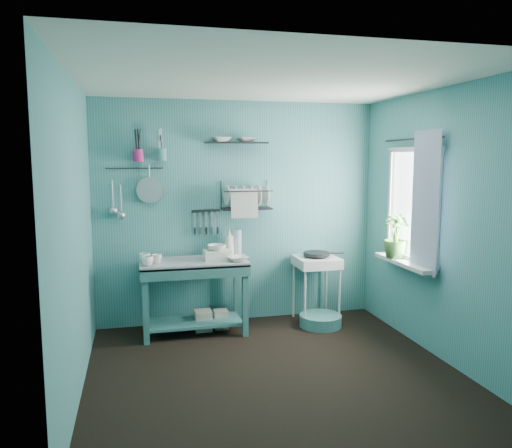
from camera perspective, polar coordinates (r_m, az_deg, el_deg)
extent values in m
plane|color=black|center=(4.58, 1.97, -16.47)|extent=(3.20, 3.20, 0.00)
plane|color=silver|center=(4.24, 2.13, 16.17)|extent=(3.20, 3.20, 0.00)
plane|color=teal|center=(5.68, -2.03, 1.32)|extent=(3.20, 0.00, 3.20)
plane|color=teal|center=(2.84, 10.25, -5.05)|extent=(3.20, 0.00, 3.20)
plane|color=teal|center=(4.11, -20.01, -1.52)|extent=(0.00, 3.00, 3.00)
plane|color=teal|center=(4.91, 20.34, -0.13)|extent=(0.00, 3.00, 3.00)
cube|color=#326A68|center=(5.42, -7.09, -8.25)|extent=(1.12, 0.57, 0.79)
imported|color=silver|center=(5.13, -12.32, -4.15)|extent=(0.12, 0.12, 0.10)
imported|color=silver|center=(5.23, -11.25, -3.92)|extent=(0.14, 0.14, 0.09)
imported|color=silver|center=(5.28, -12.58, -3.82)|extent=(0.17, 0.17, 0.10)
cube|color=silver|center=(5.33, -4.47, -3.55)|extent=(0.28, 0.22, 0.10)
imported|color=silver|center=(5.31, -4.48, -2.70)|extent=(0.20, 0.19, 0.06)
imported|color=silver|center=(5.55, -3.11, -2.04)|extent=(0.11, 0.12, 0.30)
cylinder|color=silver|center=(5.59, -2.14, -2.07)|extent=(0.09, 0.09, 0.28)
imported|color=silver|center=(5.24, -2.08, -3.98)|extent=(0.22, 0.22, 0.05)
cube|color=silver|center=(5.80, 6.88, -7.40)|extent=(0.51, 0.51, 0.75)
cylinder|color=black|center=(5.71, 6.94, -3.40)|extent=(0.30, 0.30, 0.03)
cube|color=black|center=(5.58, -5.74, 1.50)|extent=(0.32, 0.04, 0.03)
cube|color=black|center=(5.55, -1.11, 3.32)|extent=(0.57, 0.28, 0.32)
cube|color=black|center=(5.54, -2.25, 9.27)|extent=(0.72, 0.29, 0.01)
imported|color=silver|center=(5.51, -3.95, 9.09)|extent=(0.22, 0.22, 0.05)
imported|color=silver|center=(5.57, -1.11, 9.50)|extent=(0.22, 0.22, 0.05)
cylinder|color=#B82264|center=(5.45, -13.32, 7.63)|extent=(0.11, 0.11, 0.13)
cylinder|color=teal|center=(5.46, -10.74, 7.80)|extent=(0.11, 0.11, 0.13)
cylinder|color=#ABADB3|center=(5.49, -12.06, 3.82)|extent=(0.28, 0.03, 0.28)
cylinder|color=#ABADB3|center=(5.51, -16.08, 3.26)|extent=(0.01, 0.01, 0.30)
cylinder|color=#ABADB3|center=(5.51, -15.20, 2.76)|extent=(0.01, 0.01, 0.30)
cylinder|color=black|center=(5.50, -13.72, 6.21)|extent=(0.60, 0.01, 0.01)
plane|color=white|center=(5.26, 17.56, 2.12)|extent=(0.00, 1.10, 1.10)
cube|color=silver|center=(5.30, 16.52, -4.25)|extent=(0.16, 0.95, 0.04)
plane|color=silver|center=(4.97, 18.72, 2.35)|extent=(0.00, 1.35, 1.35)
cylinder|color=black|center=(5.22, 17.41, 9.23)|extent=(0.02, 1.05, 0.02)
imported|color=#366528|center=(5.39, 15.69, -1.35)|extent=(0.34, 0.34, 0.46)
cube|color=tan|center=(5.56, -6.06, -10.90)|extent=(0.18, 0.18, 0.22)
cube|color=tan|center=(5.62, -4.04, -10.79)|extent=(0.15, 0.15, 0.20)
cylinder|color=teal|center=(5.72, 7.38, -10.87)|extent=(0.47, 0.47, 0.13)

